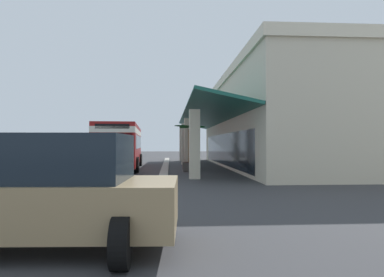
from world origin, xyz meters
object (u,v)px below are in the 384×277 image
at_px(transit_bus, 121,143).
at_px(potted_palm, 189,160).
at_px(parked_suv_tan, 35,190).
at_px(parked_suv_blue, 53,152).
at_px(pedestrian, 67,160).

bearing_deg(transit_bus, potted_palm, 62.99).
xyz_separation_m(transit_bus, parked_suv_tan, (18.92, 1.27, -0.84)).
bearing_deg(parked_suv_blue, potted_palm, 50.57).
bearing_deg(transit_bus, parked_suv_tan, 3.85).
distance_m(pedestrian, potted_palm, 8.08).
bearing_deg(pedestrian, transit_bus, 166.46).
xyz_separation_m(parked_suv_tan, potted_palm, (-16.44, 3.59, -0.24)).
bearing_deg(potted_palm, parked_suv_blue, -129.43).
xyz_separation_m(transit_bus, potted_palm, (2.48, 4.86, -1.08)).
height_order(pedestrian, potted_palm, potted_palm).
height_order(parked_suv_blue, potted_palm, potted_palm).
bearing_deg(potted_palm, pedestrian, -54.65).
relative_size(transit_bus, potted_palm, 3.67).
bearing_deg(parked_suv_tan, transit_bus, -176.15).
distance_m(parked_suv_tan, potted_palm, 16.83).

